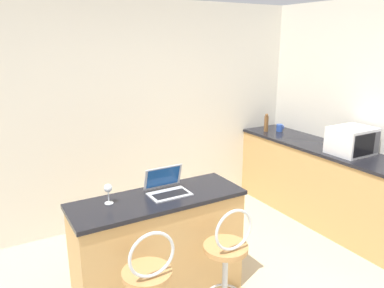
{
  "coord_description": "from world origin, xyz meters",
  "views": [
    {
      "loc": [
        -1.51,
        -1.78,
        2.15
      ],
      "look_at": [
        0.49,
        1.67,
        1.04
      ],
      "focal_mm": 35.0,
      "sensor_mm": 36.0,
      "label": 1
    }
  ],
  "objects": [
    {
      "name": "counter_right",
      "position": [
        1.98,
        0.9,
        0.47
      ],
      "size": [
        0.61,
        2.82,
        0.94
      ],
      "color": "tan",
      "rests_on": "ground_plane"
    },
    {
      "name": "pepper_mill",
      "position": [
        1.87,
        2.03,
        1.06
      ],
      "size": [
        0.06,
        0.06,
        0.25
      ],
      "color": "brown",
      "rests_on": "counter_right"
    },
    {
      "name": "laptop",
      "position": [
        -0.26,
        0.8,
        0.99
      ],
      "size": [
        0.33,
        0.26,
        0.21
      ],
      "color": "#B7BABF",
      "rests_on": "breakfast_bar"
    },
    {
      "name": "breakfast_bar",
      "position": [
        -0.36,
        0.75,
        0.47
      ],
      "size": [
        1.41,
        0.51,
        0.94
      ],
      "color": "tan",
      "rests_on": "ground_plane"
    },
    {
      "name": "bar_stool_far",
      "position": [
        -0.04,
        0.24,
        0.47
      ],
      "size": [
        0.4,
        0.4,
        1.0
      ],
      "color": "silver",
      "rests_on": "ground_plane"
    },
    {
      "name": "mug_blue",
      "position": [
        2.03,
        1.94,
        0.99
      ],
      "size": [
        0.1,
        0.08,
        0.1
      ],
      "color": "#2D51AD",
      "rests_on": "counter_right"
    },
    {
      "name": "microwave",
      "position": [
        1.99,
        0.77,
        1.09
      ],
      "size": [
        0.46,
        0.38,
        0.29
      ],
      "color": "silver",
      "rests_on": "counter_right"
    },
    {
      "name": "wall_back",
      "position": [
        0.0,
        2.32,
        1.3
      ],
      "size": [
        12.0,
        0.06,
        2.6
      ],
      "color": "silver",
      "rests_on": "ground_plane"
    },
    {
      "name": "wine_glass_tall",
      "position": [
        -0.73,
        0.83,
        1.05
      ],
      "size": [
        0.07,
        0.07,
        0.16
      ],
      "color": "silver",
      "rests_on": "breakfast_bar"
    }
  ]
}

